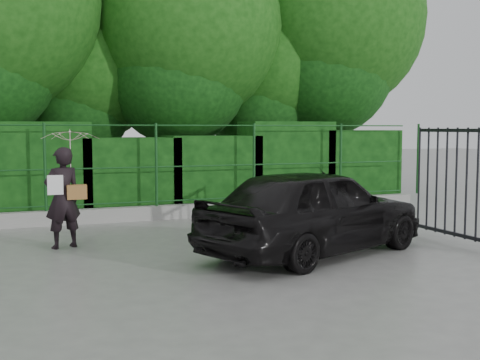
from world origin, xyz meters
name	(u,v)px	position (x,y,z in m)	size (l,w,h in m)	color
ground	(203,264)	(0.00, 0.00, 0.00)	(80.00, 80.00, 0.00)	gray
kerb	(139,214)	(0.00, 4.50, 0.15)	(14.00, 0.25, 0.30)	#9E9E99
fence	(148,165)	(0.22, 4.50, 1.20)	(14.13, 0.06, 1.80)	#154319
hedge	(126,171)	(-0.08, 5.50, 1.00)	(14.20, 1.20, 2.15)	black
trees	(153,29)	(1.14, 7.74, 4.62)	(17.10, 6.15, 8.08)	black
woman	(68,169)	(-1.69, 2.04, 1.30)	(0.98, 0.98, 1.98)	black
car	(315,210)	(1.86, 0.03, 0.70)	(1.65, 4.10, 1.40)	black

